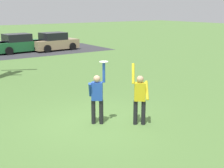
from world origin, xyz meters
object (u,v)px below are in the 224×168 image
object	(u,v)px
person_defender	(140,96)
frisbee_disc	(104,62)
parked_car_green	(19,44)
parked_car_tan	(54,42)
person_catcher	(97,95)

from	to	relation	value
person_defender	frisbee_disc	distance (m)	1.61
parked_car_green	parked_car_tan	bearing A→B (deg)	-14.98
person_catcher	frisbee_disc	distance (m)	1.13
parked_car_green	person_defender	bearing A→B (deg)	-101.93
frisbee_disc	parked_car_tan	bearing A→B (deg)	70.47
person_defender	parked_car_green	xyz separation A→B (m)	(2.21, 18.77, -0.25)
frisbee_disc	parked_car_green	distance (m)	18.39
person_catcher	person_defender	world-z (taller)	person_catcher
parked_car_green	parked_car_tan	world-z (taller)	same
frisbee_disc	parked_car_tan	size ratio (longest dim) A/B	0.07
person_defender	parked_car_green	world-z (taller)	person_defender
person_catcher	frisbee_disc	xyz separation A→B (m)	(0.18, -0.14, 1.11)
person_catcher	frisbee_disc	bearing A→B (deg)	0.00
person_defender	parked_car_green	distance (m)	18.90
frisbee_disc	parked_car_tan	xyz separation A→B (m)	(6.22, 17.53, -1.37)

